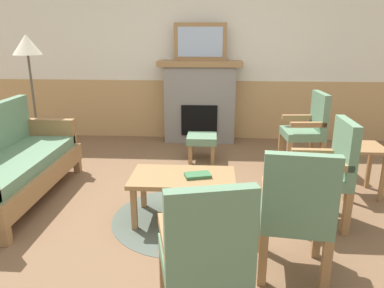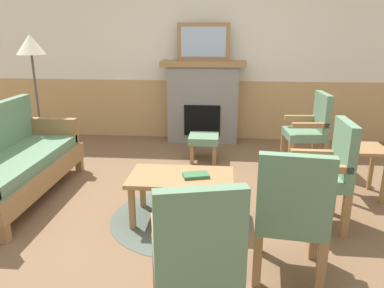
{
  "view_description": "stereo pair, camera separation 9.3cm",
  "coord_description": "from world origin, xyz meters",
  "px_view_note": "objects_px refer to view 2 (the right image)",
  "views": [
    {
      "loc": [
        0.24,
        -3.44,
        1.72
      ],
      "look_at": [
        0.0,
        0.35,
        0.55
      ],
      "focal_mm": 34.46,
      "sensor_mm": 36.0,
      "label": 1
    },
    {
      "loc": [
        0.33,
        -3.43,
        1.72
      ],
      "look_at": [
        0.0,
        0.35,
        0.55
      ],
      "focal_mm": 34.46,
      "sensor_mm": 36.0,
      "label": 2
    }
  ],
  "objects_px": {
    "couch": "(14,163)",
    "side_table": "(363,158)",
    "coffee_table": "(181,181)",
    "footstool": "(204,141)",
    "book_on_table": "(196,175)",
    "fireplace": "(203,101)",
    "armchair_front_left": "(197,252)",
    "armchair_front_center": "(292,210)",
    "armchair_by_window_left": "(311,128)",
    "armchair_near_fireplace": "(327,169)",
    "framed_picture": "(203,42)",
    "floor_lamp_by_couch": "(31,53)"
  },
  "relations": [
    {
      "from": "side_table",
      "to": "couch",
      "type": "bearing_deg",
      "value": -173.96
    },
    {
      "from": "armchair_by_window_left",
      "to": "armchair_front_center",
      "type": "bearing_deg",
      "value": -105.14
    },
    {
      "from": "couch",
      "to": "footstool",
      "type": "xyz_separation_m",
      "value": [
        1.91,
        1.38,
        -0.11
      ]
    },
    {
      "from": "footstool",
      "to": "armchair_near_fireplace",
      "type": "bearing_deg",
      "value": -54.34
    },
    {
      "from": "coffee_table",
      "to": "armchair_front_center",
      "type": "height_order",
      "value": "armchair_front_center"
    },
    {
      "from": "framed_picture",
      "to": "armchair_front_left",
      "type": "distance_m",
      "value": 4.14
    },
    {
      "from": "armchair_near_fireplace",
      "to": "couch",
      "type": "bearing_deg",
      "value": 174.79
    },
    {
      "from": "framed_picture",
      "to": "floor_lamp_by_couch",
      "type": "height_order",
      "value": "framed_picture"
    },
    {
      "from": "book_on_table",
      "to": "armchair_by_window_left",
      "type": "relative_size",
      "value": 0.24
    },
    {
      "from": "coffee_table",
      "to": "floor_lamp_by_couch",
      "type": "height_order",
      "value": "floor_lamp_by_couch"
    },
    {
      "from": "armchair_by_window_left",
      "to": "armchair_front_left",
      "type": "bearing_deg",
      "value": -113.3
    },
    {
      "from": "book_on_table",
      "to": "armchair_near_fireplace",
      "type": "relative_size",
      "value": 0.24
    },
    {
      "from": "footstool",
      "to": "side_table",
      "type": "xyz_separation_m",
      "value": [
        1.74,
        -0.99,
        0.15
      ]
    },
    {
      "from": "footstool",
      "to": "armchair_front_center",
      "type": "xyz_separation_m",
      "value": [
        0.74,
        -2.48,
        0.25
      ]
    },
    {
      "from": "framed_picture",
      "to": "armchair_near_fireplace",
      "type": "relative_size",
      "value": 0.82
    },
    {
      "from": "coffee_table",
      "to": "footstool",
      "type": "distance_m",
      "value": 1.68
    },
    {
      "from": "book_on_table",
      "to": "fireplace",
      "type": "bearing_deg",
      "value": 92.01
    },
    {
      "from": "fireplace",
      "to": "side_table",
      "type": "relative_size",
      "value": 2.36
    },
    {
      "from": "fireplace",
      "to": "book_on_table",
      "type": "xyz_separation_m",
      "value": [
        0.09,
        -2.66,
        -0.2
      ]
    },
    {
      "from": "armchair_by_window_left",
      "to": "armchair_front_left",
      "type": "relative_size",
      "value": 1.0
    },
    {
      "from": "armchair_near_fireplace",
      "to": "side_table",
      "type": "xyz_separation_m",
      "value": [
        0.55,
        0.67,
        -0.1
      ]
    },
    {
      "from": "framed_picture",
      "to": "armchair_front_left",
      "type": "height_order",
      "value": "framed_picture"
    },
    {
      "from": "fireplace",
      "to": "side_table",
      "type": "distance_m",
      "value": 2.67
    },
    {
      "from": "fireplace",
      "to": "framed_picture",
      "type": "relative_size",
      "value": 1.62
    },
    {
      "from": "couch",
      "to": "coffee_table",
      "type": "height_order",
      "value": "couch"
    },
    {
      "from": "fireplace",
      "to": "couch",
      "type": "height_order",
      "value": "fireplace"
    },
    {
      "from": "fireplace",
      "to": "armchair_by_window_left",
      "type": "height_order",
      "value": "fireplace"
    },
    {
      "from": "book_on_table",
      "to": "armchair_front_center",
      "type": "relative_size",
      "value": 0.24
    },
    {
      "from": "armchair_front_left",
      "to": "couch",
      "type": "bearing_deg",
      "value": 140.83
    },
    {
      "from": "armchair_front_center",
      "to": "side_table",
      "type": "xyz_separation_m",
      "value": [
        0.99,
        1.49,
        -0.1
      ]
    },
    {
      "from": "footstool",
      "to": "armchair_front_center",
      "type": "bearing_deg",
      "value": -73.3
    },
    {
      "from": "armchair_front_left",
      "to": "floor_lamp_by_couch",
      "type": "xyz_separation_m",
      "value": [
        -2.33,
        2.85,
        0.91
      ]
    },
    {
      "from": "book_on_table",
      "to": "armchair_front_left",
      "type": "xyz_separation_m",
      "value": [
        0.11,
        -1.35,
        0.08
      ]
    },
    {
      "from": "couch",
      "to": "book_on_table",
      "type": "distance_m",
      "value": 1.96
    },
    {
      "from": "armchair_front_left",
      "to": "side_table",
      "type": "relative_size",
      "value": 1.78
    },
    {
      "from": "coffee_table",
      "to": "armchair_near_fireplace",
      "type": "height_order",
      "value": "armchair_near_fireplace"
    },
    {
      "from": "footstool",
      "to": "armchair_by_window_left",
      "type": "xyz_separation_m",
      "value": [
        1.37,
        -0.16,
        0.25
      ]
    },
    {
      "from": "armchair_front_center",
      "to": "floor_lamp_by_couch",
      "type": "height_order",
      "value": "floor_lamp_by_couch"
    },
    {
      "from": "footstool",
      "to": "book_on_table",
      "type": "bearing_deg",
      "value": -89.25
    },
    {
      "from": "coffee_table",
      "to": "floor_lamp_by_couch",
      "type": "relative_size",
      "value": 0.57
    },
    {
      "from": "footstool",
      "to": "armchair_front_left",
      "type": "relative_size",
      "value": 0.41
    },
    {
      "from": "armchair_near_fireplace",
      "to": "armchair_front_center",
      "type": "height_order",
      "value": "same"
    },
    {
      "from": "armchair_by_window_left",
      "to": "footstool",
      "type": "bearing_deg",
      "value": 173.54
    },
    {
      "from": "coffee_table",
      "to": "footstool",
      "type": "relative_size",
      "value": 2.4
    },
    {
      "from": "footstool",
      "to": "floor_lamp_by_couch",
      "type": "distance_m",
      "value": 2.5
    },
    {
      "from": "framed_picture",
      "to": "book_on_table",
      "type": "bearing_deg",
      "value": -87.99
    },
    {
      "from": "framed_picture",
      "to": "book_on_table",
      "type": "relative_size",
      "value": 3.45
    },
    {
      "from": "footstool",
      "to": "armchair_front_left",
      "type": "height_order",
      "value": "armchair_front_left"
    },
    {
      "from": "couch",
      "to": "side_table",
      "type": "xyz_separation_m",
      "value": [
        3.65,
        0.39,
        0.04
      ]
    },
    {
      "from": "armchair_near_fireplace",
      "to": "armchair_by_window_left",
      "type": "xyz_separation_m",
      "value": [
        0.18,
        1.51,
        0.0
      ]
    }
  ]
}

